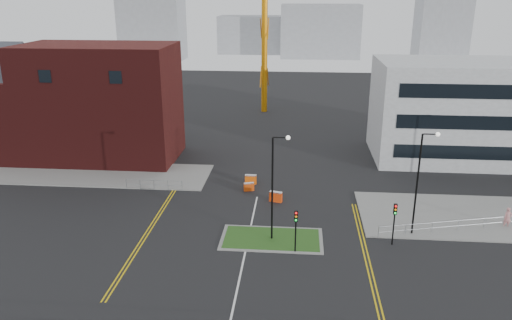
{
  "coord_description": "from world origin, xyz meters",
  "views": [
    {
      "loc": [
        3.95,
        -29.74,
        19.99
      ],
      "look_at": [
        0.14,
        14.03,
        5.0
      ],
      "focal_mm": 35.0,
      "sensor_mm": 36.0,
      "label": 1
    }
  ],
  "objects": [
    {
      "name": "office_block",
      "position": [
        26.01,
        31.97,
        6.0
      ],
      "size": [
        25.0,
        12.2,
        12.0
      ],
      "color": "#A7A9AB",
      "rests_on": "ground"
    },
    {
      "name": "barrier_left",
      "position": [
        -1.0,
        20.58,
        0.57
      ],
      "size": [
        1.24,
        0.42,
        1.04
      ],
      "color": "#FC5F0E",
      "rests_on": "ground"
    },
    {
      "name": "skyline_c",
      "position": [
        45.0,
        125.0,
        14.0
      ],
      "size": [
        14.0,
        12.0,
        28.0
      ],
      "primitive_type": "cube",
      "color": "gray",
      "rests_on": "ground"
    },
    {
      "name": "centre_line",
      "position": [
        0.0,
        2.0,
        0.01
      ],
      "size": [
        0.15,
        30.0,
        0.01
      ],
      "primitive_type": "cube",
      "color": "silver",
      "rests_on": "ground"
    },
    {
      "name": "traffic_light_right",
      "position": [
        12.0,
        7.98,
        2.57
      ],
      "size": [
        0.28,
        0.33,
        3.65
      ],
      "color": "black",
      "rests_on": "ground"
    },
    {
      "name": "barrier_mid",
      "position": [
        1.94,
        16.0,
        0.57
      ],
      "size": [
        1.32,
        0.74,
        1.06
      ],
      "color": "#FA420D",
      "rests_on": "ground"
    },
    {
      "name": "skyline_a",
      "position": [
        -40.0,
        120.0,
        11.0
      ],
      "size": [
        18.0,
        12.0,
        22.0
      ],
      "primitive_type": "cube",
      "color": "gray",
      "rests_on": "ground"
    },
    {
      "name": "yellow_left_a",
      "position": [
        -9.0,
        10.0,
        0.01
      ],
      "size": [
        0.12,
        24.0,
        0.01
      ],
      "primitive_type": "cube",
      "color": "gold",
      "rests_on": "ground"
    },
    {
      "name": "pedestrian",
      "position": [
        22.63,
        12.01,
        0.95
      ],
      "size": [
        0.72,
        0.5,
        1.9
      ],
      "primitive_type": "imported",
      "rotation": [
        0.0,
        0.0,
        0.07
      ],
      "color": "#D38989",
      "rests_on": "ground"
    },
    {
      "name": "island_kerb",
      "position": [
        2.0,
        8.0,
        0.04
      ],
      "size": [
        8.6,
        4.6,
        0.08
      ],
      "primitive_type": "cube",
      "color": "slate",
      "rests_on": "ground"
    },
    {
      "name": "barrier_right",
      "position": [
        -1.0,
        18.59,
        0.49
      ],
      "size": [
        1.12,
        0.68,
        0.89
      ],
      "color": "#CD410B",
      "rests_on": "ground"
    },
    {
      "name": "railing_left",
      "position": [
        -11.0,
        18.0,
        0.74
      ],
      "size": [
        6.05,
        0.05,
        1.1
      ],
      "color": "gray",
      "rests_on": "ground"
    },
    {
      "name": "railing_right",
      "position": [
        20.5,
        11.5,
        0.78
      ],
      "size": [
        19.05,
        5.05,
        1.1
      ],
      "color": "gray",
      "rests_on": "ground"
    },
    {
      "name": "skyline_d",
      "position": [
        -8.0,
        140.0,
        6.0
      ],
      "size": [
        30.0,
        12.0,
        12.0
      ],
      "primitive_type": "cube",
      "color": "gray",
      "rests_on": "ground"
    },
    {
      "name": "pavement_left",
      "position": [
        -20.0,
        22.0,
        0.06
      ],
      "size": [
        28.0,
        8.0,
        0.12
      ],
      "primitive_type": "cube",
      "color": "slate",
      "rests_on": "ground"
    },
    {
      "name": "traffic_light_island",
      "position": [
        4.0,
        5.98,
        2.57
      ],
      "size": [
        0.28,
        0.33,
        3.65
      ],
      "color": "black",
      "rests_on": "ground"
    },
    {
      "name": "yellow_left_b",
      "position": [
        -8.7,
        10.0,
        0.01
      ],
      "size": [
        0.12,
        24.0,
        0.01
      ],
      "primitive_type": "cube",
      "color": "gold",
      "rests_on": "ground"
    },
    {
      "name": "ground",
      "position": [
        0.0,
        0.0,
        0.0
      ],
      "size": [
        200.0,
        200.0,
        0.0
      ],
      "primitive_type": "plane",
      "color": "black",
      "rests_on": "ground"
    },
    {
      "name": "yellow_right_a",
      "position": [
        9.5,
        6.0,
        0.01
      ],
      "size": [
        0.12,
        20.0,
        0.01
      ],
      "primitive_type": "cube",
      "color": "gold",
      "rests_on": "ground"
    },
    {
      "name": "pavement_right",
      "position": [
        22.0,
        14.0,
        0.06
      ],
      "size": [
        24.0,
        10.0,
        0.12
      ],
      "primitive_type": "cube",
      "color": "slate",
      "rests_on": "ground"
    },
    {
      "name": "brick_building",
      "position": [
        -22.97,
        28.0,
        6.85
      ],
      "size": [
        24.2,
        10.07,
        14.24
      ],
      "color": "#431110",
      "rests_on": "ground"
    },
    {
      "name": "yellow_right_b",
      "position": [
        9.8,
        6.0,
        0.01
      ],
      "size": [
        0.12,
        20.0,
        0.01
      ],
      "primitive_type": "cube",
      "color": "gold",
      "rests_on": "ground"
    },
    {
      "name": "skyline_b",
      "position": [
        10.0,
        130.0,
        8.0
      ],
      "size": [
        24.0,
        12.0,
        16.0
      ],
      "primitive_type": "cube",
      "color": "gray",
      "rests_on": "ground"
    },
    {
      "name": "streetlamp_island",
      "position": [
        2.22,
        8.0,
        5.41
      ],
      "size": [
        1.46,
        0.36,
        9.18
      ],
      "color": "black",
      "rests_on": "ground"
    },
    {
      "name": "grass_island",
      "position": [
        2.0,
        8.0,
        0.06
      ],
      "size": [
        8.0,
        4.0,
        0.12
      ],
      "primitive_type": "cube",
      "color": "#214B19",
      "rests_on": "ground"
    },
    {
      "name": "streetlamp_right_near",
      "position": [
        14.22,
        10.0,
        5.41
      ],
      "size": [
        1.46,
        0.36,
        9.18
      ],
      "color": "black",
      "rests_on": "ground"
    }
  ]
}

